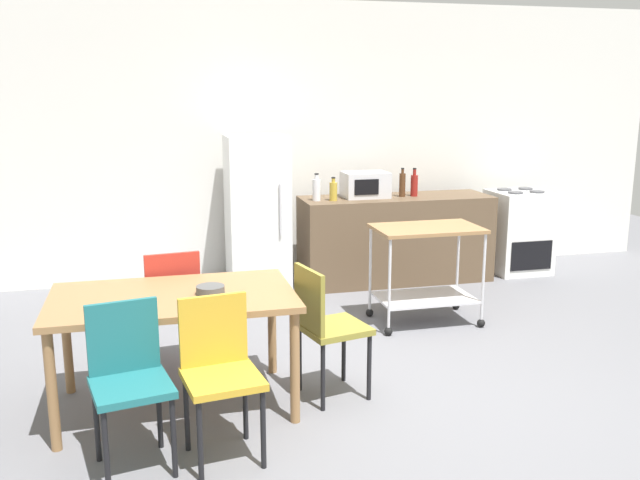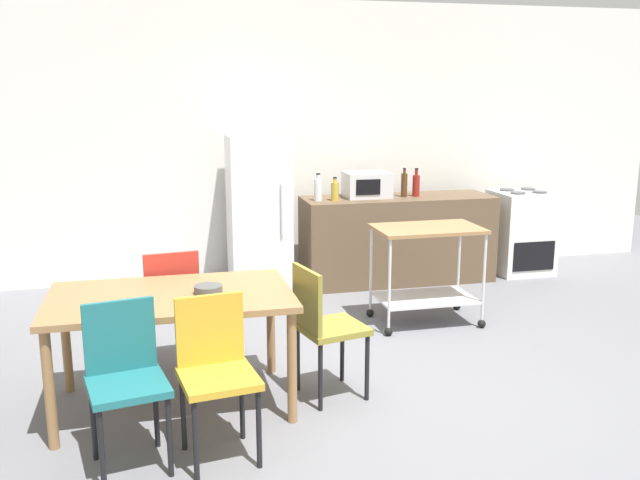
{
  "view_description": "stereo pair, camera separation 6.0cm",
  "coord_description": "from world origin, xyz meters",
  "px_view_note": "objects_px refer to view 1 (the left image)",
  "views": [
    {
      "loc": [
        -1.59,
        -4.06,
        2.0
      ],
      "look_at": [
        -0.27,
        1.2,
        0.8
      ],
      "focal_mm": 38.5,
      "sensor_mm": 36.0,
      "label": 1
    },
    {
      "loc": [
        -1.54,
        -4.08,
        2.0
      ],
      "look_at": [
        -0.27,
        1.2,
        0.8
      ],
      "focal_mm": 38.5,
      "sensor_mm": 36.0,
      "label": 2
    }
  ],
  "objects_px": {
    "microwave": "(365,185)",
    "fruit_bowl": "(210,290)",
    "bottle_soy_sauce": "(414,185)",
    "bottle_wine": "(402,184)",
    "refrigerator": "(257,213)",
    "chair_olive": "(325,322)",
    "stove_oven": "(518,231)",
    "bottle_vinegar": "(333,191)",
    "chair_teal": "(129,374)",
    "dining_table": "(173,307)",
    "chair_red": "(171,300)",
    "kitchen_cart": "(426,258)",
    "bottle_sparkling_water": "(317,189)",
    "chair_mustard": "(219,366)"
  },
  "relations": [
    {
      "from": "microwave",
      "to": "chair_teal",
      "type": "bearing_deg",
      "value": -126.28
    },
    {
      "from": "chair_olive",
      "to": "microwave",
      "type": "xyz_separation_m",
      "value": [
        1.11,
        2.62,
        0.51
      ]
    },
    {
      "from": "chair_red",
      "to": "bottle_wine",
      "type": "bearing_deg",
      "value": -149.98
    },
    {
      "from": "dining_table",
      "to": "chair_teal",
      "type": "distance_m",
      "value": 0.71
    },
    {
      "from": "stove_oven",
      "to": "bottle_sparkling_water",
      "type": "height_order",
      "value": "bottle_sparkling_water"
    },
    {
      "from": "refrigerator",
      "to": "bottle_vinegar",
      "type": "xyz_separation_m",
      "value": [
        0.74,
        -0.19,
        0.22
      ]
    },
    {
      "from": "refrigerator",
      "to": "bottle_sparkling_water",
      "type": "bearing_deg",
      "value": -14.88
    },
    {
      "from": "chair_teal",
      "to": "bottle_vinegar",
      "type": "xyz_separation_m",
      "value": [
        1.95,
        3.03,
        0.48
      ]
    },
    {
      "from": "chair_teal",
      "to": "chair_red",
      "type": "relative_size",
      "value": 1.0
    },
    {
      "from": "fruit_bowl",
      "to": "refrigerator",
      "type": "bearing_deg",
      "value": 74.9
    },
    {
      "from": "bottle_vinegar",
      "to": "refrigerator",
      "type": "bearing_deg",
      "value": 165.87
    },
    {
      "from": "stove_oven",
      "to": "bottle_soy_sauce",
      "type": "height_order",
      "value": "bottle_soy_sauce"
    },
    {
      "from": "dining_table",
      "to": "fruit_bowl",
      "type": "xyz_separation_m",
      "value": [
        0.23,
        -0.05,
        0.11
      ]
    },
    {
      "from": "microwave",
      "to": "fruit_bowl",
      "type": "xyz_separation_m",
      "value": [
        -1.83,
        -2.57,
        -0.25
      ]
    },
    {
      "from": "chair_olive",
      "to": "bottle_soy_sauce",
      "type": "height_order",
      "value": "bottle_soy_sauce"
    },
    {
      "from": "kitchen_cart",
      "to": "bottle_sparkling_water",
      "type": "height_order",
      "value": "bottle_sparkling_water"
    },
    {
      "from": "bottle_sparkling_water",
      "to": "bottle_soy_sauce",
      "type": "bearing_deg",
      "value": 2.5
    },
    {
      "from": "chair_mustard",
      "to": "fruit_bowl",
      "type": "distance_m",
      "value": 0.66
    },
    {
      "from": "chair_teal",
      "to": "microwave",
      "type": "distance_m",
      "value": 3.96
    },
    {
      "from": "refrigerator",
      "to": "kitchen_cart",
      "type": "distance_m",
      "value": 1.9
    },
    {
      "from": "refrigerator",
      "to": "chair_mustard",
      "type": "bearing_deg",
      "value": -102.63
    },
    {
      "from": "chair_olive",
      "to": "kitchen_cart",
      "type": "xyz_separation_m",
      "value": [
        1.22,
        1.24,
        0.05
      ]
    },
    {
      "from": "chair_red",
      "to": "refrigerator",
      "type": "relative_size",
      "value": 0.57
    },
    {
      "from": "chair_teal",
      "to": "chair_olive",
      "type": "distance_m",
      "value": 1.33
    },
    {
      "from": "dining_table",
      "to": "chair_teal",
      "type": "xyz_separation_m",
      "value": [
        -0.26,
        -0.64,
        -0.15
      ]
    },
    {
      "from": "kitchen_cart",
      "to": "bottle_wine",
      "type": "distance_m",
      "value": 1.43
    },
    {
      "from": "chair_teal",
      "to": "bottle_vinegar",
      "type": "height_order",
      "value": "bottle_vinegar"
    },
    {
      "from": "chair_teal",
      "to": "bottle_vinegar",
      "type": "distance_m",
      "value": 3.63
    },
    {
      "from": "bottle_soy_sauce",
      "to": "fruit_bowl",
      "type": "xyz_separation_m",
      "value": [
        -2.35,
        -2.52,
        -0.24
      ]
    },
    {
      "from": "bottle_soy_sauce",
      "to": "bottle_vinegar",
      "type": "bearing_deg",
      "value": -174.91
    },
    {
      "from": "dining_table",
      "to": "microwave",
      "type": "xyz_separation_m",
      "value": [
        2.06,
        2.53,
        0.36
      ]
    },
    {
      "from": "dining_table",
      "to": "bottle_vinegar",
      "type": "xyz_separation_m",
      "value": [
        1.68,
        2.39,
        0.33
      ]
    },
    {
      "from": "bottle_vinegar",
      "to": "chair_red",
      "type": "bearing_deg",
      "value": -133.67
    },
    {
      "from": "chair_olive",
      "to": "refrigerator",
      "type": "bearing_deg",
      "value": -12.8
    },
    {
      "from": "chair_red",
      "to": "microwave",
      "type": "relative_size",
      "value": 1.93
    },
    {
      "from": "kitchen_cart",
      "to": "chair_olive",
      "type": "bearing_deg",
      "value": -134.48
    },
    {
      "from": "dining_table",
      "to": "chair_olive",
      "type": "xyz_separation_m",
      "value": [
        0.96,
        -0.1,
        -0.15
      ]
    },
    {
      "from": "stove_oven",
      "to": "kitchen_cart",
      "type": "bearing_deg",
      "value": -140.9
    },
    {
      "from": "chair_teal",
      "to": "microwave",
      "type": "xyz_separation_m",
      "value": [
        2.33,
        3.17,
        0.51
      ]
    },
    {
      "from": "bottle_vinegar",
      "to": "bottle_wine",
      "type": "distance_m",
      "value": 0.77
    },
    {
      "from": "chair_teal",
      "to": "fruit_bowl",
      "type": "relative_size",
      "value": 5.04
    },
    {
      "from": "chair_mustard",
      "to": "bottle_wine",
      "type": "height_order",
      "value": "bottle_wine"
    },
    {
      "from": "kitchen_cart",
      "to": "bottle_soy_sauce",
      "type": "relative_size",
      "value": 3.09
    },
    {
      "from": "stove_oven",
      "to": "microwave",
      "type": "bearing_deg",
      "value": 179.06
    },
    {
      "from": "bottle_soy_sauce",
      "to": "bottle_wine",
      "type": "bearing_deg",
      "value": -179.61
    },
    {
      "from": "chair_olive",
      "to": "stove_oven",
      "type": "xyz_separation_m",
      "value": [
        2.88,
        2.59,
        -0.07
      ]
    },
    {
      "from": "chair_olive",
      "to": "chair_mustard",
      "type": "bearing_deg",
      "value": 113.78
    },
    {
      "from": "chair_olive",
      "to": "stove_oven",
      "type": "distance_m",
      "value": 3.88
    },
    {
      "from": "dining_table",
      "to": "bottle_wine",
      "type": "distance_m",
      "value": 3.5
    },
    {
      "from": "dining_table",
      "to": "chair_teal",
      "type": "relative_size",
      "value": 1.69
    }
  ]
}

